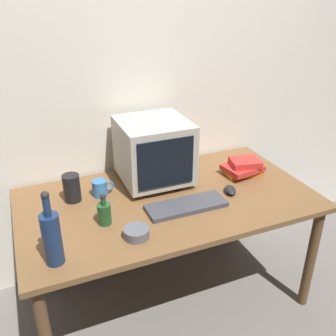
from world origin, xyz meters
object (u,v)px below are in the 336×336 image
object	(u,v)px
keyboard	(186,206)
metal_canister	(72,188)
computer_mouse	(230,190)
cd_spindle	(136,233)
bottle_short	(104,213)
crt_monitor	(153,151)
bottle_tall	(52,237)
book_stack	(243,167)
mug	(100,188)

from	to	relation	value
keyboard	metal_canister	size ratio (longest dim) A/B	2.80
computer_mouse	cd_spindle	xyz separation A→B (m)	(-0.61, -0.18, 0.00)
keyboard	bottle_short	bearing A→B (deg)	176.92
crt_monitor	bottle_tall	distance (m)	0.81
computer_mouse	book_stack	bearing A→B (deg)	57.50
keyboard	book_stack	distance (m)	0.52
crt_monitor	cd_spindle	world-z (taller)	crt_monitor
bottle_tall	book_stack	xyz separation A→B (m)	(1.16, 0.38, -0.08)
bottle_short	metal_canister	size ratio (longest dim) A/B	1.09
cd_spindle	metal_canister	distance (m)	0.49
cd_spindle	book_stack	bearing A→B (deg)	23.29
metal_canister	mug	bearing A→B (deg)	-2.37
crt_monitor	metal_canister	size ratio (longest dim) A/B	2.60
mug	bottle_tall	bearing A→B (deg)	-123.20
mug	cd_spindle	distance (m)	0.44
metal_canister	bottle_short	bearing A→B (deg)	-69.38
book_stack	mug	xyz separation A→B (m)	(-0.86, 0.09, -0.00)
crt_monitor	computer_mouse	world-z (taller)	crt_monitor
crt_monitor	book_stack	world-z (taller)	crt_monitor
bottle_tall	book_stack	bearing A→B (deg)	17.91
mug	cd_spindle	xyz separation A→B (m)	(0.06, -0.43, -0.02)
bottle_short	metal_canister	bearing A→B (deg)	110.62
bottle_tall	cd_spindle	xyz separation A→B (m)	(0.37, 0.03, -0.11)
bottle_tall	bottle_short	size ratio (longest dim) A/B	2.06
bottle_short	mug	distance (m)	0.27
crt_monitor	computer_mouse	xyz separation A→B (m)	(0.34, -0.29, -0.17)
computer_mouse	cd_spindle	size ratio (longest dim) A/B	0.83
bottle_tall	metal_canister	bearing A→B (deg)	71.71
keyboard	cd_spindle	size ratio (longest dim) A/B	3.50
cd_spindle	bottle_tall	bearing A→B (deg)	-174.84
metal_canister	keyboard	bearing A→B (deg)	-29.90
keyboard	bottle_short	size ratio (longest dim) A/B	2.56
bottle_tall	bottle_short	distance (m)	0.33
bottle_short	cd_spindle	xyz separation A→B (m)	(0.11, -0.16, -0.04)
keyboard	bottle_short	distance (m)	0.43
keyboard	bottle_tall	world-z (taller)	bottle_tall
book_stack	metal_canister	distance (m)	1.01
bottle_tall	metal_canister	world-z (taller)	bottle_tall
keyboard	metal_canister	world-z (taller)	metal_canister
crt_monitor	computer_mouse	bearing A→B (deg)	-40.72
computer_mouse	bottle_short	world-z (taller)	bottle_short
computer_mouse	metal_canister	bearing A→B (deg)	179.12
mug	metal_canister	distance (m)	0.15
mug	book_stack	bearing A→B (deg)	-6.08
computer_mouse	metal_canister	world-z (taller)	metal_canister
bottle_short	book_stack	world-z (taller)	bottle_short
crt_monitor	mug	bearing A→B (deg)	-173.04
crt_monitor	metal_canister	xyz separation A→B (m)	(-0.48, -0.03, -0.12)
crt_monitor	book_stack	bearing A→B (deg)	-13.88
mug	computer_mouse	bearing A→B (deg)	-20.82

